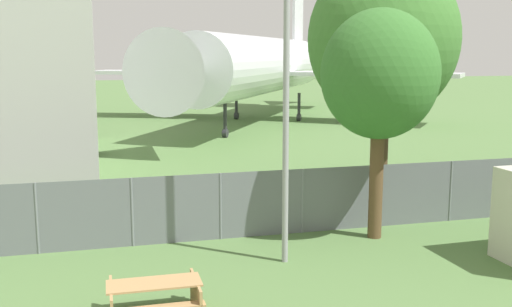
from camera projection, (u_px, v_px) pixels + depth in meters
The scene contains 6 objects.
perimeter_fence at pixel (303, 201), 18.18m from camera, with size 56.07×0.07×1.99m.
airplane at pixel (264, 66), 47.51m from camera, with size 27.84×35.28×13.34m.
picnic_bench_near_cabin at pixel (154, 295), 12.39m from camera, with size 1.95×1.42×0.76m.
tree_left_of_cabin at pixel (380, 76), 17.09m from camera, with size 3.39×3.39×6.70m.
tree_behind_benches at pixel (383, 40), 22.09m from camera, with size 5.56×5.56×9.00m.
light_mast at pixel (286, 54), 14.90m from camera, with size 0.44×0.44×9.04m.
Camera 1 is at (-5.92, -6.21, 5.43)m, focal length 42.00 mm.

